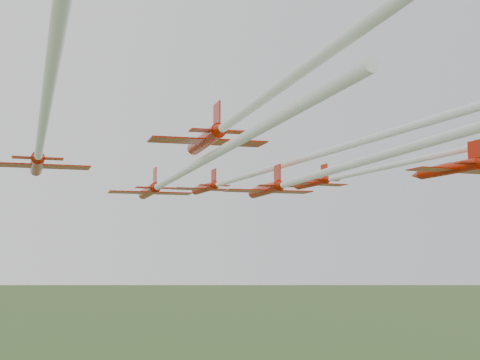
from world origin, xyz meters
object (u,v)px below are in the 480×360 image
jet_row2_right (371,170)px  jet_row3_mid (316,175)px  jet_lead (250,175)px  jet_row2_left (173,178)px  jet_row3_left (40,143)px  jet_row4_left (280,86)px

jet_row2_right → jet_row3_mid: (-16.16, -9.94, -2.60)m
jet_lead → jet_row2_left: bearing=-137.1°
jet_lead → jet_row3_left: 35.91m
jet_row3_left → jet_row4_left: size_ratio=0.83×
jet_lead → jet_row4_left: 46.53m
jet_row4_left → jet_row3_mid: bearing=63.2°
jet_lead → jet_row3_left: (-30.88, -18.28, -1.44)m
jet_lead → jet_row3_left: size_ratio=1.29×
jet_row2_right → jet_row3_mid: size_ratio=1.03×
jet_row2_left → jet_row3_mid: (6.98, -13.60, -0.66)m
jet_lead → jet_row4_left: size_ratio=1.07×
jet_lead → jet_row2_right: bearing=-45.1°
jet_row2_left → jet_row2_right: 23.50m
jet_lead → jet_row3_left: jet_lead is taller
jet_lead → jet_row4_left: (-24.35, -39.65, -0.77)m
jet_lead → jet_row2_right: (8.13, -12.62, -0.18)m
jet_row2_right → jet_row4_left: jet_row2_right is taller
jet_row3_left → jet_row3_mid: size_ratio=0.94×
jet_lead → jet_row4_left: bearing=-109.5°
jet_row2_right → jet_row2_left: bearing=-176.5°
jet_row2_left → jet_row2_right: bearing=7.1°
jet_row2_left → jet_row3_mid: bearing=-46.8°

